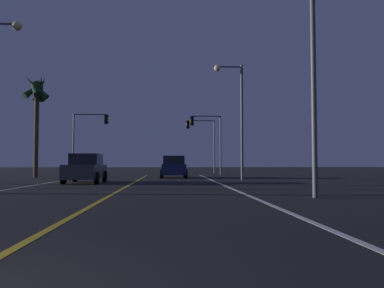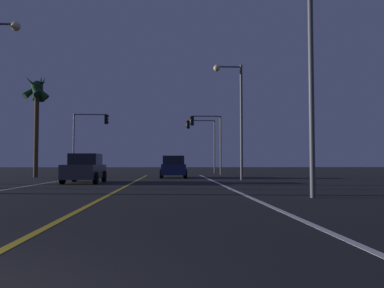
{
  "view_description": "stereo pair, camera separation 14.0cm",
  "coord_description": "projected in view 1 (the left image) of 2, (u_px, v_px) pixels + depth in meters",
  "views": [
    {
      "loc": [
        2.13,
        -2.94,
        1.18
      ],
      "look_at": [
        4.16,
        33.67,
        2.9
      ],
      "focal_mm": 37.24,
      "sensor_mm": 36.0,
      "label": 1
    },
    {
      "loc": [
        2.27,
        -2.94,
        1.18
      ],
      "look_at": [
        4.16,
        33.67,
        2.9
      ],
      "focal_mm": 37.24,
      "sensor_mm": 36.0,
      "label": 2
    }
  ],
  "objects": [
    {
      "name": "traffic_light_far_right",
      "position": [
        201.0,
        134.0,
        43.89
      ],
      "size": [
        3.21,
        0.36,
        5.87
      ],
      "rotation": [
        0.0,
        0.0,
        3.14
      ],
      "color": "#4C4C51",
      "rests_on": "ground"
    },
    {
      "name": "traffic_light_near_right",
      "position": [
        206.0,
        131.0,
        38.4
      ],
      "size": [
        3.06,
        0.36,
        5.72
      ],
      "rotation": [
        0.0,
        0.0,
        3.14
      ],
      "color": "#4C4C51",
      "rests_on": "ground"
    },
    {
      "name": "car_oncoming",
      "position": [
        86.0,
        169.0,
        23.19
      ],
      "size": [
        2.02,
        4.3,
        1.7
      ],
      "rotation": [
        0.0,
        0.0,
        -1.57
      ],
      "color": "black",
      "rests_on": "ground"
    },
    {
      "name": "lane_center_divider",
      "position": [
        120.0,
        190.0,
        17.09
      ],
      "size": [
        0.16,
        40.73,
        0.01
      ],
      "primitive_type": "cube",
      "color": "gold",
      "rests_on": "ground"
    },
    {
      "name": "palm_tree_left_far",
      "position": [
        37.0,
        96.0,
        31.97
      ],
      "size": [
        2.23,
        2.16,
        8.25
      ],
      "color": "#473826",
      "rests_on": "ground"
    },
    {
      "name": "traffic_light_near_left",
      "position": [
        90.0,
        130.0,
        37.79
      ],
      "size": [
        3.37,
        0.36,
        5.81
      ],
      "color": "#4C4C51",
      "rests_on": "ground"
    },
    {
      "name": "street_lamp_right_far",
      "position": [
        235.0,
        107.0,
        27.06
      ],
      "size": [
        1.99,
        0.44,
        7.87
      ],
      "rotation": [
        0.0,
        0.0,
        3.14
      ],
      "color": "#4C4C51",
      "rests_on": "ground"
    },
    {
      "name": "lane_edge_right",
      "position": [
        234.0,
        189.0,
        17.36
      ],
      "size": [
        0.16,
        40.73,
        0.01
      ],
      "primitive_type": "cube",
      "color": "silver",
      "rests_on": "ground"
    },
    {
      "name": "street_lamp_right_near",
      "position": [
        295.0,
        56.0,
        13.54
      ],
      "size": [
        2.65,
        0.44,
        7.42
      ],
      "rotation": [
        0.0,
        0.0,
        3.14
      ],
      "color": "#4C4C51",
      "rests_on": "ground"
    },
    {
      "name": "car_ahead_far",
      "position": [
        174.0,
        167.0,
        30.74
      ],
      "size": [
        2.02,
        4.3,
        1.7
      ],
      "rotation": [
        0.0,
        0.0,
        1.57
      ],
      "color": "black",
      "rests_on": "ground"
    },
    {
      "name": "lane_edge_left",
      "position": [
        3.0,
        190.0,
        16.81
      ],
      "size": [
        0.16,
        40.73,
        0.01
      ],
      "primitive_type": "cube",
      "color": "silver",
      "rests_on": "ground"
    }
  ]
}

